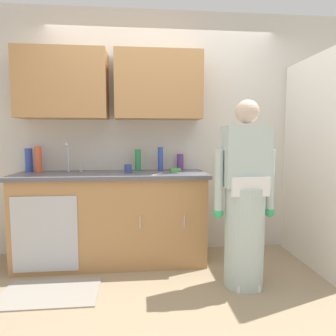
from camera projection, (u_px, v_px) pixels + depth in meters
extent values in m
plane|color=#998466|center=(172.00, 291.00, 2.61)|extent=(9.00, 9.00, 0.00)
cube|color=beige|center=(162.00, 134.00, 3.51)|extent=(4.80, 0.10, 2.70)
cube|color=#B27F4C|center=(63.00, 84.00, 3.14)|extent=(0.91, 0.34, 0.70)
cube|color=#B27F4C|center=(158.00, 86.00, 3.24)|extent=(0.91, 0.34, 0.70)
cube|color=silver|center=(312.00, 163.00, 3.04)|extent=(0.04, 1.10, 2.10)
cube|color=#B27F4C|center=(113.00, 219.00, 3.20)|extent=(1.90, 0.60, 0.90)
cube|color=#B7BABF|center=(45.00, 234.00, 2.84)|extent=(0.60, 0.01, 0.72)
cylinder|color=silver|center=(140.00, 222.00, 2.92)|extent=(0.01, 0.01, 0.12)
cylinder|color=silver|center=(184.00, 221.00, 2.96)|extent=(0.01, 0.01, 0.12)
cube|color=#595960|center=(112.00, 175.00, 3.15)|extent=(1.96, 0.66, 0.04)
cube|color=#B7BABF|center=(69.00, 176.00, 3.11)|extent=(0.50, 0.36, 0.03)
cylinder|color=#B7BABF|center=(68.00, 158.00, 3.24)|extent=(0.02, 0.02, 0.30)
sphere|color=#B7BABF|center=(66.00, 145.00, 3.17)|extent=(0.04, 0.04, 0.04)
cylinder|color=#B7BABF|center=(81.00, 167.00, 3.26)|extent=(0.02, 0.02, 0.10)
cube|color=white|center=(244.00, 282.00, 2.69)|extent=(0.20, 0.26, 0.06)
cylinder|color=#B2C6C1|center=(244.00, 237.00, 2.67)|extent=(0.34, 0.34, 0.88)
cube|color=#B2C6C1|center=(246.00, 157.00, 2.60)|extent=(0.38, 0.22, 0.52)
sphere|color=beige|center=(247.00, 112.00, 2.56)|extent=(0.20, 0.20, 0.20)
cube|color=white|center=(251.00, 187.00, 2.50)|extent=(0.32, 0.04, 0.16)
cylinder|color=#B2C6C1|center=(219.00, 182.00, 2.62)|extent=(0.07, 0.07, 0.55)
sphere|color=#33B266|center=(218.00, 213.00, 2.65)|extent=(0.09, 0.09, 0.09)
cylinder|color=#B2C6C1|center=(270.00, 181.00, 2.66)|extent=(0.07, 0.07, 0.55)
sphere|color=#33B266|center=(269.00, 212.00, 2.69)|extent=(0.09, 0.09, 0.09)
cube|color=gray|center=(50.00, 293.00, 2.55)|extent=(0.80, 0.50, 0.01)
cylinder|color=#66388C|center=(180.00, 162.00, 3.45)|extent=(0.07, 0.07, 0.18)
cylinder|color=#E05933|center=(38.00, 159.00, 3.21)|extent=(0.07, 0.07, 0.27)
cylinder|color=#2D8C4C|center=(138.00, 160.00, 3.34)|extent=(0.06, 0.06, 0.24)
cylinder|color=#334CB2|center=(160.00, 159.00, 3.36)|extent=(0.06, 0.06, 0.26)
cylinder|color=#334CB2|center=(29.00, 160.00, 3.25)|extent=(0.08, 0.08, 0.25)
cylinder|color=#33478C|center=(128.00, 169.00, 3.15)|extent=(0.08, 0.08, 0.09)
cube|color=silver|center=(157.00, 174.00, 3.02)|extent=(0.14, 0.22, 0.01)
cube|color=#4CBF4C|center=(176.00, 170.00, 3.31)|extent=(0.11, 0.07, 0.03)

